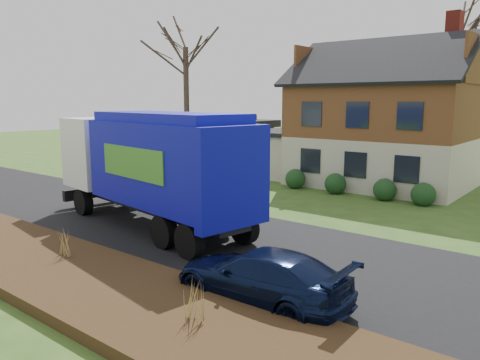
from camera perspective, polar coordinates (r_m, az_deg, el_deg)
The scene contains 12 objects.
ground at distance 17.47m, azimuth -6.99°, elevation -6.05°, with size 120.00×120.00×0.00m, color #30511B.
road at distance 17.46m, azimuth -6.99°, elevation -6.01°, with size 80.00×7.00×0.02m, color black.
mulch_verge at distance 14.41m, azimuth -22.44°, elevation -9.54°, with size 80.00×3.50×0.30m, color #301E10.
main_house at distance 27.73m, azimuth 16.35°, elevation 7.88°, with size 12.95×8.95×9.26m.
ranch_house at distance 34.62m, azimuth -5.61°, elevation 4.83°, with size 9.80×8.20×3.70m.
garbage_truck at distance 17.48m, azimuth -10.64°, elevation 2.17°, with size 10.34×4.23×4.30m.
silver_sedan at distance 24.97m, azimuth -11.13°, elevation 0.20°, with size 1.43×4.11×1.35m, color #A8ABB0.
navy_wagon at distance 11.20m, azimuth 2.55°, elevation -11.64°, with size 1.80×4.44×1.29m, color black.
tree_front_west at distance 29.00m, azimuth -6.71°, elevation 18.02°, with size 3.66×3.66×10.86m.
tree_back at distance 35.01m, azimuth 25.50°, elevation 18.66°, with size 4.06×4.06×12.86m.
grass_clump_mid at distance 14.44m, azimuth -20.48°, elevation -6.91°, with size 0.32×0.26×0.88m.
grass_clump_east at distance 9.77m, azimuth -5.63°, elevation -14.44°, with size 0.34×0.28×0.86m.
Camera 1 is at (12.07, -11.71, 4.71)m, focal length 35.00 mm.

